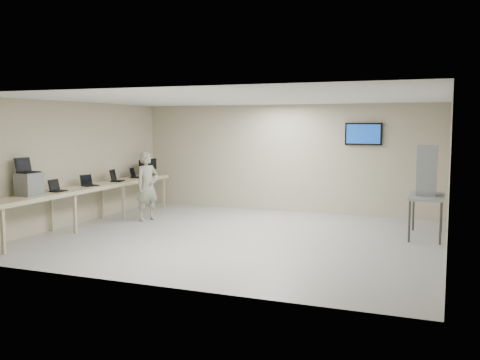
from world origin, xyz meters
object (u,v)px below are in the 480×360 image
at_px(soldier, 147,186).
at_px(side_table, 427,199).
at_px(equipment_box, 29,184).
at_px(workbench, 90,189).

height_order(soldier, side_table, soldier).
bearing_deg(equipment_box, workbench, 91.61).
bearing_deg(workbench, soldier, 46.57).
bearing_deg(equipment_box, soldier, 74.07).
bearing_deg(side_table, equipment_box, -156.29).
distance_m(equipment_box, side_table, 7.93).
bearing_deg(soldier, workbench, 159.14).
distance_m(equipment_box, soldier, 2.96).
xyz_separation_m(workbench, equipment_box, (-0.06, -1.80, 0.30)).
height_order(workbench, side_table, workbench).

